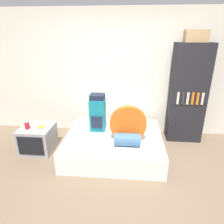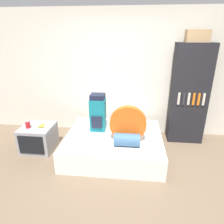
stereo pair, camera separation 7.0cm
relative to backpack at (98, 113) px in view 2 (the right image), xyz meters
name	(u,v)px [view 2 (the right image)]	position (x,y,z in m)	size (l,w,h in m)	color
ground_plane	(114,183)	(0.41, -1.04, -0.71)	(16.00, 16.00, 0.00)	brown
wall_back	(123,74)	(0.41, 0.78, 0.59)	(8.00, 0.05, 2.60)	silver
bed	(114,144)	(0.32, -0.20, -0.53)	(1.73, 1.50, 0.37)	white
backpack	(98,113)	(0.00, 0.00, 0.00)	(0.28, 0.30, 0.70)	#14707F
tent_bag	(128,124)	(0.58, -0.36, -0.03)	(0.62, 0.12, 0.62)	#E05B19
sleeping_roll	(127,140)	(0.57, -0.55, -0.24)	(0.43, 0.21, 0.21)	#3D668E
television	(38,138)	(-1.13, -0.23, -0.47)	(0.58, 0.59, 0.48)	#939399
canister	(28,124)	(-1.25, -0.31, -0.16)	(0.08, 0.08, 0.14)	#B2191E
banana_bunch	(42,126)	(-1.02, -0.22, -0.21)	(0.12, 0.17, 0.03)	yellow
bookshelf	(189,95)	(1.74, 0.48, 0.27)	(0.68, 0.38, 1.96)	black
cardboard_box	(197,36)	(1.74, 0.48, 1.35)	(0.40, 0.21, 0.21)	tan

